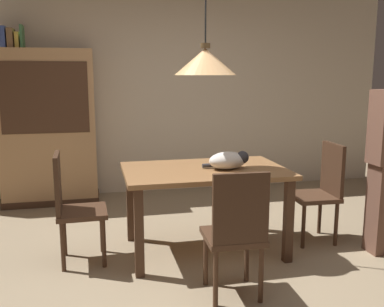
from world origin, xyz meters
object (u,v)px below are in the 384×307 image
(chair_right_side, at_px, (321,188))
(book_brown_thick, at_px, (11,38))
(chair_near_front, at_px, (236,229))
(hutch_bookcase, at_px, (49,131))
(chair_left_side, at_px, (72,203))
(book_yellow_short, at_px, (18,40))
(cat_sleeping, at_px, (229,160))
(pendant_lamp, at_px, (205,61))
(book_blue_wide, at_px, (4,37))
(dining_table, at_px, (205,180))
(book_green_slim, at_px, (22,37))

(chair_right_side, distance_m, book_brown_thick, 3.76)
(chair_near_front, xyz_separation_m, hutch_bookcase, (-1.46, 2.73, 0.38))
(chair_left_side, relative_size, chair_near_front, 1.00)
(book_brown_thick, xyz_separation_m, book_yellow_short, (0.07, 0.00, -0.02))
(chair_left_side, xyz_separation_m, cat_sleeping, (1.33, -0.06, 0.32))
(pendant_lamp, distance_m, book_brown_thick, 2.61)
(chair_left_side, distance_m, book_blue_wide, 2.48)
(chair_left_side, bearing_deg, pendant_lamp, 0.11)
(dining_table, height_order, cat_sleeping, cat_sleeping)
(dining_table, bearing_deg, chair_near_front, -90.21)
(hutch_bookcase, bearing_deg, book_brown_thick, 179.75)
(chair_left_side, relative_size, book_blue_wide, 3.88)
(book_blue_wide, distance_m, book_green_slim, 0.20)
(book_blue_wide, bearing_deg, chair_right_side, -31.63)
(book_yellow_short, bearing_deg, chair_left_side, -71.73)
(chair_near_front, bearing_deg, book_yellow_short, 122.47)
(chair_near_front, xyz_separation_m, pendant_lamp, (0.00, 0.88, 1.15))
(cat_sleeping, bearing_deg, book_brown_thick, 136.41)
(book_green_slim, bearing_deg, dining_table, -47.63)
(book_brown_thick, bearing_deg, dining_table, -45.67)
(book_brown_thick, bearing_deg, book_yellow_short, 0.00)
(dining_table, height_order, book_yellow_short, book_yellow_short)
(book_green_slim, bearing_deg, chair_right_side, -33.36)
(book_blue_wide, distance_m, book_yellow_short, 0.15)
(dining_table, distance_m, book_green_slim, 2.84)
(chair_right_side, relative_size, book_yellow_short, 4.65)
(chair_near_front, relative_size, book_green_slim, 3.58)
(book_brown_thick, distance_m, book_green_slim, 0.12)
(hutch_bookcase, bearing_deg, chair_near_front, -61.87)
(chair_right_side, bearing_deg, book_brown_thick, 147.73)
(cat_sleeping, bearing_deg, hutch_bookcase, 131.02)
(hutch_bookcase, bearing_deg, book_green_slim, 179.62)
(dining_table, bearing_deg, book_blue_wide, 135.49)
(book_blue_wide, relative_size, book_yellow_short, 1.20)
(dining_table, relative_size, cat_sleeping, 3.54)
(pendant_lamp, height_order, book_green_slim, pendant_lamp)
(dining_table, relative_size, book_brown_thick, 5.83)
(dining_table, relative_size, book_green_slim, 5.38)
(dining_table, relative_size, pendant_lamp, 1.08)
(hutch_bookcase, bearing_deg, cat_sleeping, -48.98)
(chair_near_front, bearing_deg, chair_right_side, 37.72)
(chair_near_front, bearing_deg, pendant_lamp, 89.79)
(chair_near_front, distance_m, book_brown_thick, 3.58)
(pendant_lamp, relative_size, book_brown_thick, 5.42)
(hutch_bookcase, distance_m, book_blue_wide, 1.16)
(chair_left_side, distance_m, cat_sleeping, 1.37)
(chair_near_front, xyz_separation_m, book_blue_wide, (-1.88, 2.73, 1.46))
(chair_left_side, xyz_separation_m, hutch_bookcase, (-0.33, 1.85, 0.38))
(chair_left_side, xyz_separation_m, chair_right_side, (2.26, -0.00, 0.00))
(dining_table, height_order, chair_near_front, chair_near_front)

